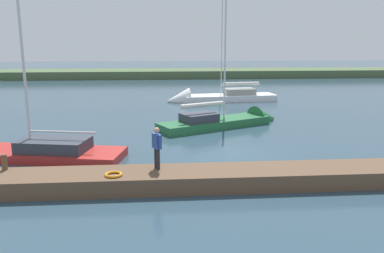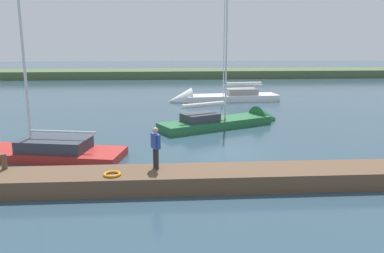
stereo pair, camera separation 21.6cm
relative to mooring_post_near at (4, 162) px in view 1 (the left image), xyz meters
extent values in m
plane|color=#2D4756|center=(-9.31, -3.97, -0.99)|extent=(200.00, 200.00, 0.00)
cube|color=#4C603D|center=(-9.31, -48.54, -0.99)|extent=(180.00, 8.00, 2.40)
cube|color=brown|center=(-9.31, 0.68, -0.65)|extent=(24.50, 1.94, 0.68)
cylinder|color=brown|center=(0.00, 0.00, 0.00)|extent=(0.22, 0.22, 0.61)
torus|color=orange|center=(-4.31, 1.07, -0.26)|extent=(0.66, 0.66, 0.10)
cube|color=white|center=(-12.74, -21.75, -0.85)|extent=(9.04, 3.27, 0.95)
cone|color=white|center=(-7.73, -21.26, -0.85)|extent=(2.40, 2.62, 2.42)
cube|color=gray|center=(-13.72, -21.85, -0.08)|extent=(3.02, 1.94, 0.58)
cylinder|color=silver|center=(-11.89, -21.67, 4.17)|extent=(0.09, 0.09, 9.08)
cylinder|color=silver|center=(-13.86, -21.86, 0.56)|extent=(3.94, 0.46, 0.07)
cylinder|color=silver|center=(-13.86, -21.86, 0.68)|extent=(3.57, 0.65, 0.31)
cube|color=#236638|center=(-9.66, -10.04, -0.88)|extent=(7.89, 5.29, 0.87)
cone|color=#236638|center=(-13.61, -11.98, -0.88)|extent=(2.58, 2.67, 2.06)
cube|color=#333842|center=(-8.57, -9.50, -0.18)|extent=(2.66, 2.38, 0.51)
cylinder|color=silver|center=(-10.34, -10.37, 3.61)|extent=(0.11, 0.11, 8.09)
cylinder|color=silver|center=(-8.78, -9.60, 0.51)|extent=(3.16, 1.62, 0.09)
cylinder|color=silver|center=(-8.78, -9.60, 0.63)|extent=(2.93, 1.62, 0.27)
cube|color=#B22823|center=(-0.17, -3.80, -0.94)|extent=(8.51, 3.97, 0.72)
cube|color=#333842|center=(-0.93, -3.65, -0.30)|extent=(3.55, 2.52, 0.57)
cylinder|color=silver|center=(0.25, -3.89, 4.54)|extent=(0.13, 0.13, 10.25)
cylinder|color=silver|center=(-1.39, -3.56, 0.36)|extent=(3.30, 0.75, 0.10)
cylinder|color=#28282D|center=(-5.90, 0.26, 0.11)|extent=(0.14, 0.14, 0.83)
cylinder|color=#28282D|center=(-5.98, 0.44, 0.11)|extent=(0.14, 0.14, 0.83)
cube|color=#2D4C9E|center=(-5.94, 0.35, 0.81)|extent=(0.39, 0.50, 0.58)
sphere|color=tan|center=(-5.94, 0.35, 1.25)|extent=(0.22, 0.22, 0.22)
cylinder|color=#2D4C9E|center=(-5.82, 0.11, 0.83)|extent=(0.09, 0.09, 0.56)
cylinder|color=#2D4C9E|center=(-6.06, 0.60, 0.83)|extent=(0.09, 0.09, 0.56)
camera|label=1|loc=(-6.12, 15.05, 4.57)|focal=36.42mm
camera|label=2|loc=(-6.33, 15.07, 4.57)|focal=36.42mm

